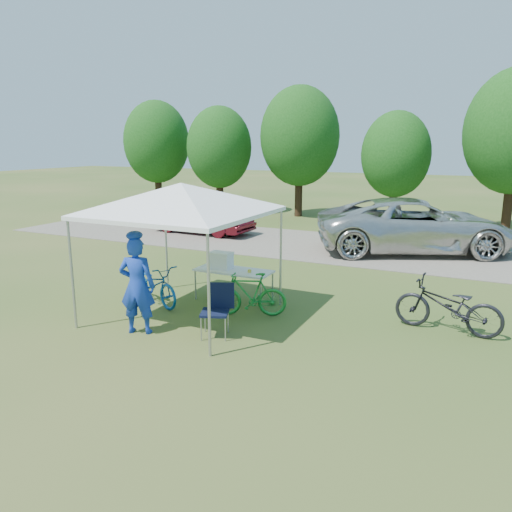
# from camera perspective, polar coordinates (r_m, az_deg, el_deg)

# --- Properties ---
(ground) EXTENTS (100.00, 100.00, 0.00)m
(ground) POSITION_cam_1_polar(r_m,az_deg,el_deg) (10.49, -8.11, -6.75)
(ground) COLOR #2D5119
(ground) RESTS_ON ground
(gravel_strip) EXTENTS (24.00, 5.00, 0.02)m
(gravel_strip) POSITION_cam_1_polar(r_m,az_deg,el_deg) (17.45, 6.61, 1.26)
(gravel_strip) COLOR gray
(gravel_strip) RESTS_ON ground
(canopy) EXTENTS (4.53, 4.53, 3.00)m
(canopy) POSITION_cam_1_polar(r_m,az_deg,el_deg) (9.92, -8.59, 7.83)
(canopy) COLOR #A5A5AA
(canopy) RESTS_ON ground
(treeline) EXTENTS (24.89, 4.28, 6.30)m
(treeline) POSITION_cam_1_polar(r_m,az_deg,el_deg) (22.98, 11.25, 12.73)
(treeline) COLOR #382314
(treeline) RESTS_ON ground
(folding_table) EXTENTS (1.74, 0.72, 0.71)m
(folding_table) POSITION_cam_1_polar(r_m,az_deg,el_deg) (11.17, -2.58, -1.80)
(folding_table) COLOR white
(folding_table) RESTS_ON ground
(folding_chair) EXTENTS (0.64, 0.67, 0.97)m
(folding_chair) POSITION_cam_1_polar(r_m,az_deg,el_deg) (9.26, -4.39, -5.59)
(folding_chair) COLOR black
(folding_chair) RESTS_ON ground
(cooler) EXTENTS (0.51, 0.35, 0.37)m
(cooler) POSITION_cam_1_polar(r_m,az_deg,el_deg) (11.27, -4.05, -0.48)
(cooler) COLOR white
(cooler) RESTS_ON folding_table
(ice_cream_cup) EXTENTS (0.08, 0.08, 0.06)m
(ice_cream_cup) POSITION_cam_1_polar(r_m,az_deg,el_deg) (10.92, -0.75, -1.73)
(ice_cream_cup) COLOR yellow
(ice_cream_cup) RESTS_ON folding_table
(cyclist) EXTENTS (0.77, 0.63, 1.83)m
(cyclist) POSITION_cam_1_polar(r_m,az_deg,el_deg) (9.47, -13.42, -3.34)
(cyclist) COLOR #1538B2
(cyclist) RESTS_ON ground
(bike_blue) EXTENTS (1.82, 1.20, 0.90)m
(bike_blue) POSITION_cam_1_polar(r_m,az_deg,el_deg) (11.21, -11.56, -3.16)
(bike_blue) COLOR #114D98
(bike_blue) RESTS_ON ground
(bike_green) EXTENTS (1.57, 0.96, 0.92)m
(bike_green) POSITION_cam_1_polar(r_m,az_deg,el_deg) (10.24, -0.75, -4.40)
(bike_green) COLOR #1D822E
(bike_green) RESTS_ON ground
(bike_dark) EXTENTS (2.01, 0.85, 1.03)m
(bike_dark) POSITION_cam_1_polar(r_m,az_deg,el_deg) (10.02, 21.09, -5.36)
(bike_dark) COLOR black
(bike_dark) RESTS_ON ground
(minivan) EXTENTS (6.85, 5.10, 1.73)m
(minivan) POSITION_cam_1_polar(r_m,az_deg,el_deg) (16.89, 17.72, 3.36)
(minivan) COLOR silver
(minivan) RESTS_ON gravel_strip
(sedan) EXTENTS (4.16, 1.65, 1.35)m
(sedan) POSITION_cam_1_polar(r_m,az_deg,el_deg) (19.62, -6.17, 4.59)
(sedan) COLOR #4C0C14
(sedan) RESTS_ON gravel_strip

